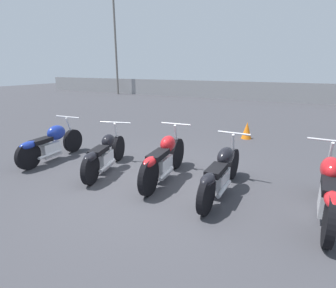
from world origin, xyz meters
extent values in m
plane|color=#38383D|center=(0.00, 0.00, 0.00)|extent=(60.00, 60.00, 0.00)
cube|color=gray|center=(0.00, 14.51, 0.63)|extent=(40.00, 0.04, 1.25)
cylinder|color=slate|center=(-11.79, 13.93, 3.89)|extent=(0.16, 0.16, 7.79)
cylinder|color=black|center=(-2.93, 0.82, 0.30)|extent=(0.15, 0.61, 0.60)
cylinder|color=black|center=(-2.81, -0.54, 0.30)|extent=(0.15, 0.61, 0.60)
cube|color=silver|center=(-2.86, 0.07, 0.27)|extent=(0.24, 0.51, 0.33)
ellipsoid|color=navy|center=(-2.88, 0.30, 0.64)|extent=(0.34, 0.53, 0.35)
cube|color=black|center=(-2.84, -0.16, 0.55)|extent=(0.28, 0.52, 0.10)
ellipsoid|color=navy|center=(-2.82, -0.49, 0.54)|extent=(0.24, 0.46, 0.16)
cylinder|color=silver|center=(-2.92, 0.72, 0.95)|extent=(0.74, 0.10, 0.04)
cylinder|color=silver|center=(-2.92, 0.77, 0.63)|extent=(0.07, 0.25, 0.64)
cylinder|color=silver|center=(-2.73, -0.06, 0.21)|extent=(0.12, 0.65, 0.07)
cylinder|color=black|center=(-1.46, 0.87, 0.30)|extent=(0.26, 0.60, 0.59)
cylinder|color=black|center=(-1.06, -0.48, 0.30)|extent=(0.26, 0.60, 0.59)
cube|color=silver|center=(-1.24, 0.13, 0.27)|extent=(0.33, 0.54, 0.33)
ellipsoid|color=black|center=(-1.31, 0.36, 0.62)|extent=(0.36, 0.47, 0.29)
cube|color=black|center=(-1.17, -0.10, 0.55)|extent=(0.37, 0.56, 0.10)
ellipsoid|color=black|center=(-1.08, -0.43, 0.53)|extent=(0.32, 0.48, 0.16)
cylinder|color=silver|center=(-1.43, 0.78, 0.94)|extent=(0.72, 0.24, 0.04)
cylinder|color=silver|center=(-1.44, 0.82, 0.62)|extent=(0.12, 0.25, 0.63)
cylinder|color=silver|center=(-1.09, 0.03, 0.21)|extent=(0.26, 0.67, 0.07)
cylinder|color=black|center=(0.01, 1.09, 0.33)|extent=(0.17, 0.67, 0.66)
cylinder|color=black|center=(0.16, -0.33, 0.33)|extent=(0.17, 0.67, 0.66)
cube|color=silver|center=(0.09, 0.30, 0.30)|extent=(0.25, 0.53, 0.36)
ellipsoid|color=red|center=(0.07, 0.55, 0.70)|extent=(0.32, 0.48, 0.32)
cube|color=black|center=(0.12, 0.06, 0.62)|extent=(0.30, 0.61, 0.10)
ellipsoid|color=red|center=(0.15, -0.28, 0.60)|extent=(0.24, 0.46, 0.16)
cylinder|color=silver|center=(0.02, 0.99, 1.01)|extent=(0.65, 0.10, 0.04)
cylinder|color=silver|center=(0.02, 1.04, 0.67)|extent=(0.08, 0.26, 0.66)
cylinder|color=silver|center=(0.22, 0.18, 0.23)|extent=(0.13, 0.62, 0.07)
cylinder|color=black|center=(1.26, 1.08, 0.30)|extent=(0.10, 0.61, 0.61)
cylinder|color=black|center=(1.25, -0.45, 0.30)|extent=(0.10, 0.61, 0.61)
cube|color=silver|center=(1.26, 0.24, 0.27)|extent=(0.20, 0.55, 0.33)
ellipsoid|color=black|center=(1.26, 0.50, 0.64)|extent=(0.27, 0.55, 0.31)
cube|color=black|center=(1.26, -0.02, 0.56)|extent=(0.24, 0.54, 0.10)
ellipsoid|color=black|center=(1.25, -0.40, 0.55)|extent=(0.20, 0.44, 0.16)
cylinder|color=silver|center=(1.26, 0.98, 0.96)|extent=(0.62, 0.04, 0.04)
cylinder|color=silver|center=(1.26, 1.03, 0.63)|extent=(0.05, 0.25, 0.64)
cylinder|color=silver|center=(1.38, 0.08, 0.21)|extent=(0.07, 0.65, 0.07)
cylinder|color=black|center=(2.87, 1.05, 0.34)|extent=(0.11, 0.68, 0.67)
cylinder|color=black|center=(2.85, -0.44, 0.34)|extent=(0.11, 0.68, 0.67)
cube|color=silver|center=(2.86, 0.23, 0.30)|extent=(0.21, 0.54, 0.37)
ellipsoid|color=red|center=(2.86, 0.48, 0.71)|extent=(0.29, 0.55, 0.34)
cube|color=black|center=(2.86, -0.02, 0.62)|extent=(0.25, 0.59, 0.10)
ellipsoid|color=red|center=(2.86, -0.39, 0.61)|extent=(0.20, 0.44, 0.16)
cylinder|color=silver|center=(2.87, 0.95, 1.02)|extent=(0.74, 0.04, 0.04)
cylinder|color=silver|center=(2.87, 1.00, 0.68)|extent=(0.05, 0.26, 0.67)
cylinder|color=silver|center=(2.98, 0.08, 0.24)|extent=(0.08, 0.62, 0.07)
cone|color=orange|center=(0.86, 4.35, 0.26)|extent=(0.32, 0.32, 0.52)
camera|label=1|loc=(2.42, -3.89, 2.16)|focal=28.00mm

